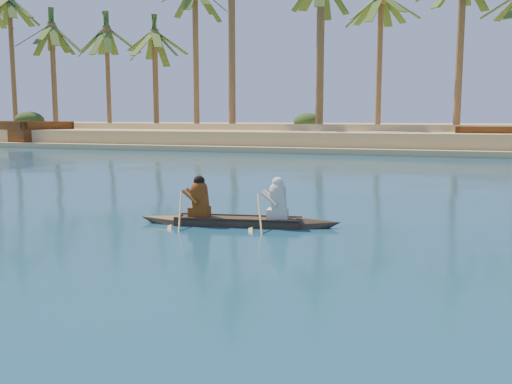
% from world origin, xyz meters
% --- Properties ---
extents(sandy_embankment, '(150.00, 51.00, 1.50)m').
position_xyz_m(sandy_embankment, '(0.00, 46.89, 0.53)').
color(sandy_embankment, tan).
rests_on(sandy_embankment, ground).
extents(palm_grove, '(110.00, 14.00, 16.00)m').
position_xyz_m(palm_grove, '(0.00, 35.00, 8.00)').
color(palm_grove, '#31521D').
rests_on(palm_grove, ground).
extents(shrub_cluster, '(100.00, 6.00, 2.40)m').
position_xyz_m(shrub_cluster, '(0.00, 31.50, 1.20)').
color(shrub_cluster, '#233D16').
rests_on(shrub_cluster, ground).
extents(canoe, '(4.50, 1.30, 1.23)m').
position_xyz_m(canoe, '(-8.00, -1.05, 0.24)').
color(canoe, '#3C3021').
rests_on(canoe, ground).
extents(barge_left, '(14.25, 8.28, 2.25)m').
position_xyz_m(barge_left, '(-39.61, 26.51, 0.79)').
color(barge_left, brown).
rests_on(barge_left, ground).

